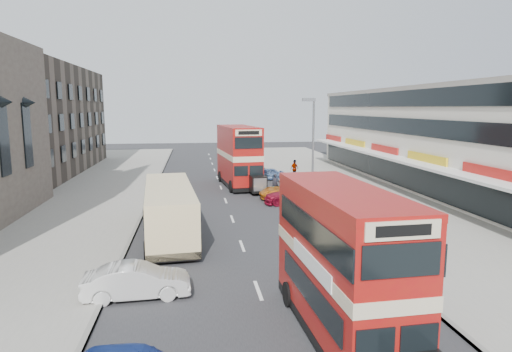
{
  "coord_description": "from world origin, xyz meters",
  "views": [
    {
      "loc": [
        -2.54,
        -15.24,
        7.44
      ],
      "look_at": [
        0.3,
        4.75,
        4.33
      ],
      "focal_mm": 31.43,
      "sensor_mm": 36.0,
      "label": 1
    }
  ],
  "objects_px": {
    "bus_second": "(239,156)",
    "pedestrian_near": "(343,197)",
    "car_right_c": "(266,174)",
    "car_right_a": "(296,195)",
    "bus_main": "(342,262)",
    "street_lamp": "(312,142)",
    "car_right_b": "(289,191)",
    "pedestrian_far": "(294,169)",
    "car_left_front": "(137,281)",
    "coach": "(169,209)",
    "cyclist": "(275,189)"
  },
  "relations": [
    {
      "from": "pedestrian_far",
      "to": "cyclist",
      "type": "distance_m",
      "value": 9.52
    },
    {
      "from": "car_right_c",
      "to": "car_right_a",
      "type": "bearing_deg",
      "value": 1.17
    },
    {
      "from": "bus_second",
      "to": "car_right_a",
      "type": "height_order",
      "value": "bus_second"
    },
    {
      "from": "street_lamp",
      "to": "car_right_b",
      "type": "xyz_separation_m",
      "value": [
        -1.36,
        1.76,
        -4.1
      ]
    },
    {
      "from": "bus_main",
      "to": "pedestrian_near",
      "type": "height_order",
      "value": "bus_main"
    },
    {
      "from": "street_lamp",
      "to": "cyclist",
      "type": "relative_size",
      "value": 4.25
    },
    {
      "from": "car_right_b",
      "to": "bus_main",
      "type": "bearing_deg",
      "value": -4.11
    },
    {
      "from": "street_lamp",
      "to": "car_right_a",
      "type": "height_order",
      "value": "street_lamp"
    },
    {
      "from": "car_left_front",
      "to": "pedestrian_far",
      "type": "bearing_deg",
      "value": -27.65
    },
    {
      "from": "pedestrian_far",
      "to": "pedestrian_near",
      "type": "bearing_deg",
      "value": -123.13
    },
    {
      "from": "pedestrian_near",
      "to": "pedestrian_far",
      "type": "bearing_deg",
      "value": -91.98
    },
    {
      "from": "car_right_b",
      "to": "pedestrian_far",
      "type": "relative_size",
      "value": 2.61
    },
    {
      "from": "bus_main",
      "to": "pedestrian_far",
      "type": "xyz_separation_m",
      "value": [
        5.76,
        31.87,
        -1.4
      ]
    },
    {
      "from": "street_lamp",
      "to": "pedestrian_near",
      "type": "relative_size",
      "value": 4.17
    },
    {
      "from": "coach",
      "to": "pedestrian_far",
      "type": "xyz_separation_m",
      "value": [
        11.88,
        19.41,
        -0.53
      ]
    },
    {
      "from": "pedestrian_far",
      "to": "cyclist",
      "type": "bearing_deg",
      "value": -145.98
    },
    {
      "from": "bus_main",
      "to": "car_right_a",
      "type": "xyz_separation_m",
      "value": [
        3.13,
        19.93,
        -1.78
      ]
    },
    {
      "from": "coach",
      "to": "car_right_c",
      "type": "height_order",
      "value": "coach"
    },
    {
      "from": "car_right_a",
      "to": "car_right_b",
      "type": "relative_size",
      "value": 1.0
    },
    {
      "from": "street_lamp",
      "to": "car_right_b",
      "type": "bearing_deg",
      "value": 127.66
    },
    {
      "from": "street_lamp",
      "to": "pedestrian_far",
      "type": "bearing_deg",
      "value": 83.29
    },
    {
      "from": "car_right_b",
      "to": "cyclist",
      "type": "bearing_deg",
      "value": -143.81
    },
    {
      "from": "bus_second",
      "to": "coach",
      "type": "height_order",
      "value": "bus_second"
    },
    {
      "from": "pedestrian_far",
      "to": "cyclist",
      "type": "height_order",
      "value": "pedestrian_far"
    },
    {
      "from": "street_lamp",
      "to": "car_left_front",
      "type": "xyz_separation_m",
      "value": [
        -11.34,
        -16.0,
        -4.1
      ]
    },
    {
      "from": "car_right_a",
      "to": "car_right_c",
      "type": "height_order",
      "value": "car_right_a"
    },
    {
      "from": "car_left_front",
      "to": "car_right_a",
      "type": "xyz_separation_m",
      "value": [
        10.12,
        16.0,
        0.03
      ]
    },
    {
      "from": "coach",
      "to": "bus_second",
      "type": "bearing_deg",
      "value": 65.78
    },
    {
      "from": "street_lamp",
      "to": "bus_main",
      "type": "bearing_deg",
      "value": -102.31
    },
    {
      "from": "bus_second",
      "to": "cyclist",
      "type": "distance_m",
      "value": 6.46
    },
    {
      "from": "car_right_a",
      "to": "coach",
      "type": "bearing_deg",
      "value": -47.0
    },
    {
      "from": "street_lamp",
      "to": "cyclist",
      "type": "bearing_deg",
      "value": 125.42
    },
    {
      "from": "car_right_a",
      "to": "bus_main",
      "type": "bearing_deg",
      "value": -4.84
    },
    {
      "from": "bus_second",
      "to": "car_right_a",
      "type": "relative_size",
      "value": 2.04
    },
    {
      "from": "pedestrian_near",
      "to": "cyclist",
      "type": "bearing_deg",
      "value": -61.71
    },
    {
      "from": "bus_main",
      "to": "pedestrian_near",
      "type": "bearing_deg",
      "value": -111.77
    },
    {
      "from": "street_lamp",
      "to": "bus_main",
      "type": "height_order",
      "value": "street_lamp"
    },
    {
      "from": "coach",
      "to": "pedestrian_far",
      "type": "bearing_deg",
      "value": 53.83
    },
    {
      "from": "street_lamp",
      "to": "pedestrian_near",
      "type": "bearing_deg",
      "value": -64.96
    },
    {
      "from": "bus_main",
      "to": "pedestrian_far",
      "type": "relative_size",
      "value": 4.59
    },
    {
      "from": "bus_second",
      "to": "pedestrian_far",
      "type": "relative_size",
      "value": 5.33
    },
    {
      "from": "bus_second",
      "to": "car_left_front",
      "type": "distance_m",
      "value": 25.64
    },
    {
      "from": "street_lamp",
      "to": "pedestrian_near",
      "type": "xyz_separation_m",
      "value": [
        1.47,
        -3.15,
        -3.66
      ]
    },
    {
      "from": "bus_second",
      "to": "pedestrian_far",
      "type": "xyz_separation_m",
      "value": [
        6.16,
        3.26,
        -1.8
      ]
    },
    {
      "from": "street_lamp",
      "to": "bus_second",
      "type": "distance_m",
      "value": 10.07
    },
    {
      "from": "car_left_front",
      "to": "pedestrian_near",
      "type": "height_order",
      "value": "pedestrian_near"
    },
    {
      "from": "bus_main",
      "to": "pedestrian_near",
      "type": "relative_size",
      "value": 4.44
    },
    {
      "from": "bus_second",
      "to": "pedestrian_near",
      "type": "height_order",
      "value": "bus_second"
    },
    {
      "from": "car_right_a",
      "to": "car_right_b",
      "type": "bearing_deg",
      "value": -171.46
    },
    {
      "from": "bus_main",
      "to": "cyclist",
      "type": "xyz_separation_m",
      "value": [
        2.1,
        23.09,
        -1.86
      ]
    }
  ]
}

